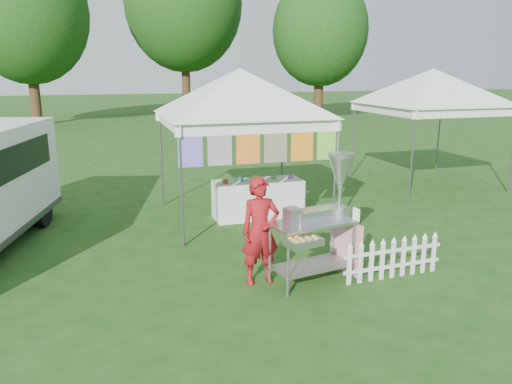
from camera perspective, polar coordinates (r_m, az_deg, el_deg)
name	(u,v)px	position (r m, az deg, el deg)	size (l,w,h in m)	color
ground	(306,284)	(7.26, 5.77, -10.38)	(120.00, 120.00, 0.00)	#184614
canopy_main	(240,69)	(9.93, -1.88, 13.91)	(4.24, 4.24, 3.45)	#59595E
canopy_right	(433,69)	(13.75, 19.61, 13.13)	(4.24, 4.24, 3.45)	#59595E
tree_left	(26,14)	(30.41, -24.76, 18.00)	(6.40, 6.40, 9.53)	#392B15
tree_mid	(183,4)	(34.80, -8.29, 20.53)	(7.60, 7.60, 11.52)	#392B15
tree_right	(320,31)	(30.87, 7.36, 17.79)	(5.60, 5.60, 8.42)	#392B15
donut_cart	(325,208)	(7.07, 7.84, -1.85)	(1.33, 1.11, 1.83)	gray
vendor	(260,231)	(7.00, 0.50, -4.50)	(0.56, 0.37, 1.53)	maroon
picket_fence	(393,259)	(7.58, 15.37, -7.42)	(1.62, 0.10, 0.56)	white
display_table	(258,199)	(10.25, 0.22, -0.78)	(1.80, 0.70, 0.77)	white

